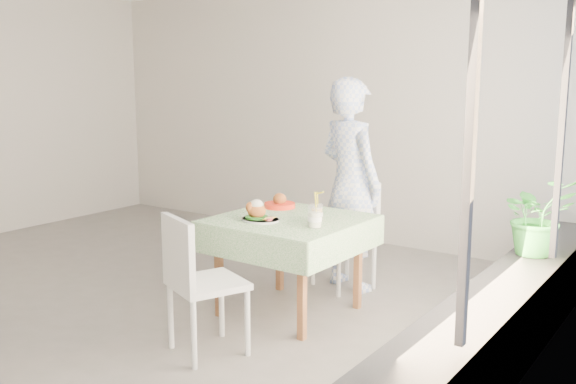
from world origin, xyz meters
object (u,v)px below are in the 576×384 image
Objects in this scene: juice_cup_orange at (317,213)px; potted_plant at (537,216)px; diner at (350,184)px; main_dish at (258,214)px; chair_far at (345,254)px; cafe_table at (290,254)px; chair_near at (206,311)px.

potted_plant is (1.34, 0.89, -0.01)m from juice_cup_orange.
diner is 3.09× the size of potted_plant.
diner reaches higher than main_dish.
chair_far is at bearing -174.76° from potted_plant.
potted_plant is at bearing 5.24° from chair_far.
diner is 1.51m from potted_plant.
chair_near is (-0.03, -0.92, -0.17)m from cafe_table.
diner reaches higher than chair_far.
chair_far is at bearing 53.24° from diner.
chair_near is 1.83m from diner.
potted_plant is at bearing 30.42° from cafe_table.
juice_cup_orange is (0.16, -0.77, -0.09)m from diner.
chair_far is 1.12m from main_dish.
main_dish is at bearing -100.20° from chair_far.
main_dish is (-0.11, 0.72, 0.51)m from chair_near.
juice_cup_orange is at bearing -146.31° from potted_plant.
main_dish is (-0.18, -0.98, 0.51)m from chair_far.
cafe_table is at bearing -149.58° from potted_plant.
main_dish is 2.04m from potted_plant.
potted_plant reaches higher than cafe_table.
chair_near reaches higher than cafe_table.
chair_far is at bearing 87.20° from cafe_table.
diner is (0.09, 1.72, 0.61)m from chair_near.
main_dish is (-0.14, -0.21, 0.33)m from cafe_table.
main_dish is at bearing 98.98° from chair_near.
juice_cup_orange is at bearing 32.37° from main_dish.
chair_far is at bearing 79.80° from main_dish.
juice_cup_orange is (0.36, 0.23, 0.01)m from main_dish.
diner is 6.86× the size of juice_cup_orange.
chair_near is at bearing -81.02° from main_dish.
chair_far is 0.93m from juice_cup_orange.
potted_plant is (1.70, 1.12, -0.00)m from main_dish.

